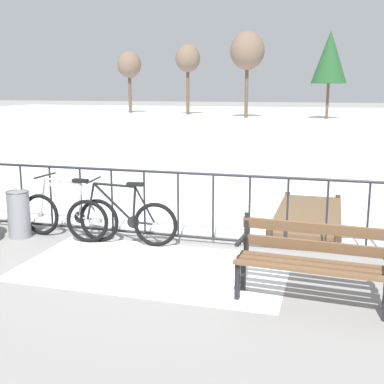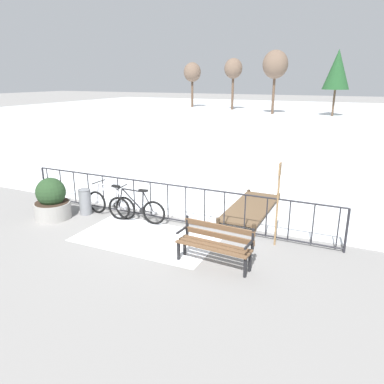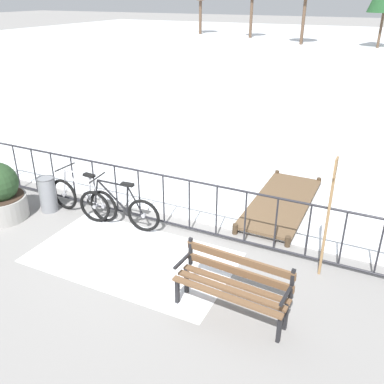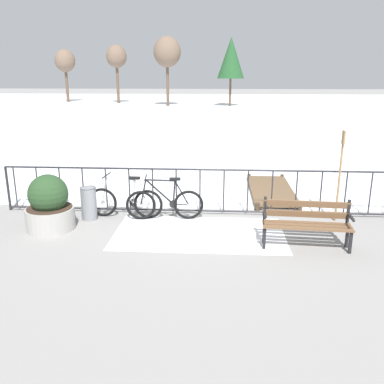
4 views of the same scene
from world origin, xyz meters
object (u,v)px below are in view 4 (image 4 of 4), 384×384
bicycle_second (165,203)px  trash_bin (89,203)px  planter_with_shrub (49,205)px  bicycle_near_railing (125,202)px  oar_upright (340,170)px  park_bench (306,220)px

bicycle_second → trash_bin: (-1.67, -0.09, 0.00)m
bicycle_second → planter_with_shrub: size_ratio=1.48×
bicycle_near_railing → planter_with_shrub: planter_with_shrub is taller
bicycle_near_railing → planter_with_shrub: (-1.40, -0.80, 0.14)m
bicycle_second → oar_upright: (3.75, 0.14, 0.77)m
park_bench → planter_with_shrub: size_ratio=1.41×
bicycle_second → oar_upright: bearing=2.1°
planter_with_shrub → trash_bin: 0.90m
park_bench → planter_with_shrub: 5.13m
bicycle_near_railing → oar_upright: oar_upright is taller
bicycle_second → trash_bin: size_ratio=2.33×
bicycle_second → planter_with_shrub: planter_with_shrub is taller
trash_bin → oar_upright: oar_upright is taller
bicycle_near_railing → bicycle_second: size_ratio=1.00×
bicycle_second → bicycle_near_railing: bearing=175.3°
oar_upright → bicycle_second: bearing=-177.9°
bicycle_near_railing → park_bench: bearing=-20.2°
bicycle_near_railing → bicycle_second: bearing=-4.7°
bicycle_second → oar_upright: oar_upright is taller
bicycle_second → planter_with_shrub: (-2.30, -0.73, 0.14)m
trash_bin → oar_upright: (5.42, 0.23, 0.76)m
trash_bin → bicycle_near_railing: bearing=12.0°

